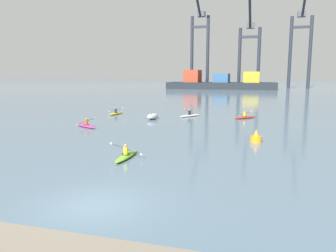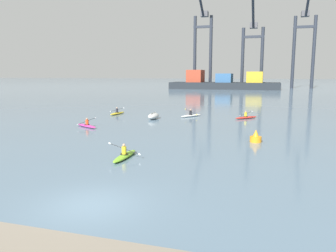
{
  "view_description": "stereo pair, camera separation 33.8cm",
  "coord_description": "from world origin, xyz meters",
  "px_view_note": "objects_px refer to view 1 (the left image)",
  "views": [
    {
      "loc": [
        6.41,
        -11.44,
        5.29
      ],
      "look_at": [
        -1.83,
        17.19,
        0.6
      ],
      "focal_mm": 35.21,
      "sensor_mm": 36.0,
      "label": 1
    },
    {
      "loc": [
        6.73,
        -11.34,
        5.29
      ],
      "look_at": [
        -1.83,
        17.19,
        0.6
      ],
      "focal_mm": 35.21,
      "sensor_mm": 36.0,
      "label": 2
    }
  ],
  "objects_px": {
    "kayak_red": "(245,117)",
    "gantry_crane_west_mid": "(249,45)",
    "kayak_lime": "(126,155)",
    "kayak_white": "(190,115)",
    "capsized_dinghy": "(153,116)",
    "kayak_magenta": "(86,126)",
    "gantry_crane_east_mid": "(301,38)",
    "channel_buoy": "(256,137)",
    "gantry_crane_west": "(200,39)",
    "kayak_yellow": "(116,113)",
    "container_barge": "(221,83)"
  },
  "relations": [
    {
      "from": "gantry_crane_west_mid",
      "to": "container_barge",
      "type": "bearing_deg",
      "value": -143.37
    },
    {
      "from": "container_barge",
      "to": "channel_buoy",
      "type": "relative_size",
      "value": 38.68
    },
    {
      "from": "gantry_crane_east_mid",
      "to": "capsized_dinghy",
      "type": "relative_size",
      "value": 14.76
    },
    {
      "from": "kayak_white",
      "to": "kayak_yellow",
      "type": "xyz_separation_m",
      "value": [
        -9.98,
        -0.44,
        0.0
      ]
    },
    {
      "from": "kayak_lime",
      "to": "kayak_magenta",
      "type": "bearing_deg",
      "value": 130.4
    },
    {
      "from": "gantry_crane_west_mid",
      "to": "kayak_red",
      "type": "distance_m",
      "value": 88.81
    },
    {
      "from": "gantry_crane_west_mid",
      "to": "kayak_white",
      "type": "distance_m",
      "value": 88.87
    },
    {
      "from": "kayak_white",
      "to": "kayak_magenta",
      "type": "bearing_deg",
      "value": -126.46
    },
    {
      "from": "channel_buoy",
      "to": "kayak_lime",
      "type": "distance_m",
      "value": 10.89
    },
    {
      "from": "container_barge",
      "to": "kayak_lime",
      "type": "xyz_separation_m",
      "value": [
        6.65,
        -102.07,
        -2.03
      ]
    },
    {
      "from": "gantry_crane_west",
      "to": "kayak_white",
      "type": "distance_m",
      "value": 91.47
    },
    {
      "from": "container_barge",
      "to": "gantry_crane_east_mid",
      "type": "relative_size",
      "value": 1.0
    },
    {
      "from": "gantry_crane_west",
      "to": "gantry_crane_west_mid",
      "type": "xyz_separation_m",
      "value": [
        18.83,
        -0.75,
        -3.03
      ]
    },
    {
      "from": "container_barge",
      "to": "channel_buoy",
      "type": "height_order",
      "value": "container_barge"
    },
    {
      "from": "container_barge",
      "to": "kayak_red",
      "type": "height_order",
      "value": "container_barge"
    },
    {
      "from": "kayak_lime",
      "to": "kayak_white",
      "type": "bearing_deg",
      "value": 91.46
    },
    {
      "from": "container_barge",
      "to": "gantry_crane_west",
      "type": "height_order",
      "value": "gantry_crane_west"
    },
    {
      "from": "kayak_yellow",
      "to": "gantry_crane_east_mid",
      "type": "bearing_deg",
      "value": 71.38
    },
    {
      "from": "capsized_dinghy",
      "to": "kayak_lime",
      "type": "distance_m",
      "value": 18.59
    },
    {
      "from": "kayak_magenta",
      "to": "kayak_lime",
      "type": "bearing_deg",
      "value": -49.6
    },
    {
      "from": "gantry_crane_west",
      "to": "kayak_red",
      "type": "height_order",
      "value": "gantry_crane_west"
    },
    {
      "from": "container_barge",
      "to": "kayak_white",
      "type": "relative_size",
      "value": 12.19
    },
    {
      "from": "gantry_crane_east_mid",
      "to": "container_barge",
      "type": "bearing_deg",
      "value": -156.17
    },
    {
      "from": "gantry_crane_east_mid",
      "to": "kayak_yellow",
      "type": "height_order",
      "value": "gantry_crane_east_mid"
    },
    {
      "from": "kayak_red",
      "to": "capsized_dinghy",
      "type": "bearing_deg",
      "value": -161.38
    },
    {
      "from": "container_barge",
      "to": "kayak_red",
      "type": "relative_size",
      "value": 13.35
    },
    {
      "from": "gantry_crane_west_mid",
      "to": "capsized_dinghy",
      "type": "distance_m",
      "value": 92.49
    },
    {
      "from": "kayak_lime",
      "to": "kayak_red",
      "type": "bearing_deg",
      "value": 73.92
    },
    {
      "from": "gantry_crane_east_mid",
      "to": "kayak_yellow",
      "type": "relative_size",
      "value": 11.26
    },
    {
      "from": "container_barge",
      "to": "kayak_red",
      "type": "distance_m",
      "value": 81.48
    },
    {
      "from": "gantry_crane_west",
      "to": "kayak_magenta",
      "type": "relative_size",
      "value": 11.99
    },
    {
      "from": "gantry_crane_west",
      "to": "gantry_crane_east_mid",
      "type": "relative_size",
      "value": 1.0
    },
    {
      "from": "kayak_yellow",
      "to": "kayak_lime",
      "type": "xyz_separation_m",
      "value": [
        10.54,
        -21.13,
        0.0
      ]
    },
    {
      "from": "container_barge",
      "to": "kayak_lime",
      "type": "bearing_deg",
      "value": -86.27
    },
    {
      "from": "kayak_red",
      "to": "gantry_crane_west_mid",
      "type": "bearing_deg",
      "value": 92.34
    },
    {
      "from": "gantry_crane_west",
      "to": "gantry_crane_west_mid",
      "type": "bearing_deg",
      "value": -2.27
    },
    {
      "from": "gantry_crane_east_mid",
      "to": "kayak_lime",
      "type": "relative_size",
      "value": 11.35
    },
    {
      "from": "kayak_lime",
      "to": "channel_buoy",
      "type": "bearing_deg",
      "value": 43.98
    },
    {
      "from": "gantry_crane_west",
      "to": "channel_buoy",
      "type": "height_order",
      "value": "gantry_crane_west"
    },
    {
      "from": "gantry_crane_east_mid",
      "to": "kayak_red",
      "type": "distance_m",
      "value": 95.44
    },
    {
      "from": "capsized_dinghy",
      "to": "kayak_yellow",
      "type": "bearing_deg",
      "value": 153.71
    },
    {
      "from": "gantry_crane_east_mid",
      "to": "channel_buoy",
      "type": "bearing_deg",
      "value": -96.94
    },
    {
      "from": "container_barge",
      "to": "capsized_dinghy",
      "type": "height_order",
      "value": "container_barge"
    },
    {
      "from": "channel_buoy",
      "to": "kayak_white",
      "type": "height_order",
      "value": "channel_buoy"
    },
    {
      "from": "container_barge",
      "to": "kayak_yellow",
      "type": "xyz_separation_m",
      "value": [
        -3.88,
        -80.94,
        -2.03
      ]
    },
    {
      "from": "gantry_crane_east_mid",
      "to": "channel_buoy",
      "type": "height_order",
      "value": "gantry_crane_east_mid"
    },
    {
      "from": "gantry_crane_east_mid",
      "to": "kayak_white",
      "type": "relative_size",
      "value": 12.21
    },
    {
      "from": "container_barge",
      "to": "capsized_dinghy",
      "type": "bearing_deg",
      "value": -88.43
    },
    {
      "from": "gantry_crane_west_mid",
      "to": "gantry_crane_east_mid",
      "type": "distance_m",
      "value": 19.06
    },
    {
      "from": "gantry_crane_west_mid",
      "to": "kayak_yellow",
      "type": "distance_m",
      "value": 90.22
    }
  ]
}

